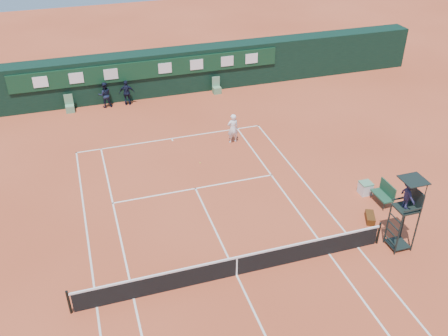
{
  "coord_description": "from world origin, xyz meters",
  "views": [
    {
      "loc": [
        -4.9,
        -13.75,
        14.21
      ],
      "look_at": [
        1.39,
        6.0,
        1.2
      ],
      "focal_mm": 40.0,
      "sensor_mm": 36.0,
      "label": 1
    }
  ],
  "objects_px": {
    "cooler": "(365,188)",
    "player": "(233,128)",
    "player_bench": "(385,193)",
    "umpire_chair": "(408,200)",
    "tennis_net": "(237,266)"
  },
  "relations": [
    {
      "from": "tennis_net",
      "to": "player_bench",
      "type": "xyz_separation_m",
      "value": [
        8.3,
        2.49,
        0.09
      ]
    },
    {
      "from": "player_bench",
      "to": "cooler",
      "type": "xyz_separation_m",
      "value": [
        -0.41,
        0.96,
        -0.27
      ]
    },
    {
      "from": "tennis_net",
      "to": "player",
      "type": "relative_size",
      "value": 7.17
    },
    {
      "from": "umpire_chair",
      "to": "player",
      "type": "xyz_separation_m",
      "value": [
        -3.8,
        10.83,
        -1.56
      ]
    },
    {
      "from": "player",
      "to": "player_bench",
      "type": "bearing_deg",
      "value": 116.72
    },
    {
      "from": "umpire_chair",
      "to": "cooler",
      "type": "xyz_separation_m",
      "value": [
        0.78,
        3.9,
        -2.13
      ]
    },
    {
      "from": "tennis_net",
      "to": "player_bench",
      "type": "distance_m",
      "value": 8.66
    },
    {
      "from": "cooler",
      "to": "umpire_chair",
      "type": "bearing_deg",
      "value": -101.3
    },
    {
      "from": "cooler",
      "to": "player",
      "type": "relative_size",
      "value": 0.36
    },
    {
      "from": "player",
      "to": "umpire_chair",
      "type": "bearing_deg",
      "value": 103.75
    },
    {
      "from": "tennis_net",
      "to": "umpire_chair",
      "type": "height_order",
      "value": "umpire_chair"
    },
    {
      "from": "umpire_chair",
      "to": "player",
      "type": "height_order",
      "value": "umpire_chair"
    },
    {
      "from": "umpire_chair",
      "to": "cooler",
      "type": "distance_m",
      "value": 4.51
    },
    {
      "from": "player_bench",
      "to": "tennis_net",
      "type": "bearing_deg",
      "value": -163.33
    },
    {
      "from": "cooler",
      "to": "player",
      "type": "height_order",
      "value": "player"
    }
  ]
}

